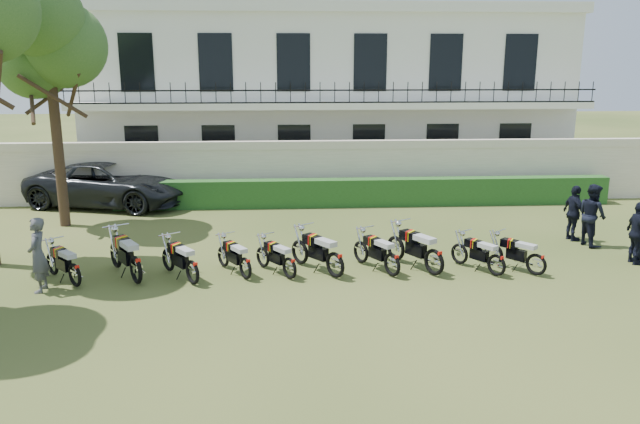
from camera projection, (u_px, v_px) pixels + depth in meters
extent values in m
plane|color=#37481C|center=(363.00, 270.00, 15.77)|extent=(100.00, 100.00, 0.00)
cube|color=silver|center=(336.00, 175.00, 23.30)|extent=(30.00, 0.30, 2.00)
cube|color=silver|center=(336.00, 145.00, 23.03)|extent=(30.00, 0.35, 0.30)
cube|color=#214017|center=(365.00, 192.00, 22.70)|extent=(18.00, 0.60, 1.00)
cube|color=white|center=(325.00, 98.00, 28.53)|extent=(20.00, 8.00, 7.00)
cube|color=white|center=(325.00, 14.00, 27.66)|extent=(20.40, 8.40, 0.40)
cube|color=white|center=(333.00, 105.00, 23.97)|extent=(20.00, 1.40, 0.25)
cube|color=black|center=(335.00, 90.00, 23.20)|extent=(20.00, 0.05, 0.05)
cube|color=black|center=(335.00, 102.00, 23.30)|extent=(20.00, 0.05, 0.05)
cube|color=black|center=(143.00, 153.00, 24.67)|extent=(1.30, 0.12, 2.20)
cube|color=black|center=(137.00, 63.00, 23.84)|extent=(1.30, 0.12, 2.20)
cube|color=black|center=(219.00, 153.00, 24.85)|extent=(1.30, 0.12, 2.20)
cube|color=black|center=(216.00, 63.00, 24.02)|extent=(1.30, 0.12, 2.20)
cube|color=black|center=(294.00, 152.00, 25.03)|extent=(1.30, 0.12, 2.20)
cube|color=black|center=(293.00, 63.00, 24.20)|extent=(1.30, 0.12, 2.20)
cube|color=black|center=(368.00, 151.00, 25.21)|extent=(1.30, 0.12, 2.20)
cube|color=black|center=(370.00, 63.00, 24.38)|extent=(1.30, 0.12, 2.20)
cube|color=black|center=(442.00, 151.00, 25.39)|extent=(1.30, 0.12, 2.20)
cube|color=black|center=(446.00, 63.00, 24.56)|extent=(1.30, 0.12, 2.20)
cube|color=black|center=(514.00, 150.00, 25.57)|extent=(1.30, 0.12, 2.20)
cube|color=black|center=(520.00, 63.00, 24.74)|extent=(1.30, 0.12, 2.20)
cylinder|color=#473323|center=(58.00, 144.00, 19.46)|extent=(0.32, 0.32, 5.25)
sphere|color=#325923|center=(64.00, 45.00, 18.98)|extent=(2.60, 2.60, 2.60)
sphere|color=#325923|center=(33.00, 63.00, 19.14)|extent=(2.20, 2.20, 2.20)
sphere|color=#325923|center=(42.00, 18.00, 18.10)|extent=(2.40, 2.40, 2.40)
sphere|color=#325923|center=(43.00, 1.00, 18.46)|extent=(2.00, 2.00, 2.00)
torus|color=black|center=(87.00, 282.00, 14.10)|extent=(0.45, 0.48, 0.57)
torus|color=black|center=(64.00, 270.00, 14.91)|extent=(0.45, 0.48, 0.57)
cube|color=black|center=(75.00, 271.00, 14.44)|extent=(0.47, 0.49, 0.28)
cube|color=black|center=(70.00, 259.00, 14.52)|extent=(0.46, 0.47, 0.21)
cube|color=red|center=(70.00, 258.00, 14.52)|extent=(0.18, 0.26, 0.21)
cube|color=yellow|center=(71.00, 259.00, 14.49)|extent=(0.16, 0.24, 0.21)
cube|color=#AFAFAF|center=(79.00, 261.00, 14.20)|extent=(0.51, 0.53, 0.11)
cylinder|color=silver|center=(63.00, 245.00, 14.66)|extent=(0.43, 0.40, 0.03)
torus|color=black|center=(147.00, 280.00, 14.11)|extent=(0.45, 0.63, 0.68)
torus|color=black|center=(126.00, 263.00, 15.25)|extent=(0.45, 0.63, 0.68)
cube|color=black|center=(136.00, 265.00, 14.60)|extent=(0.50, 0.63, 0.33)
cube|color=black|center=(132.00, 250.00, 14.73)|extent=(0.51, 0.58, 0.25)
cube|color=red|center=(132.00, 250.00, 14.73)|extent=(0.25, 0.29, 0.26)
cube|color=yellow|center=(133.00, 250.00, 14.68)|extent=(0.23, 0.27, 0.26)
cube|color=#AFAFAF|center=(140.00, 254.00, 14.28)|extent=(0.55, 0.66, 0.13)
cylinder|color=silver|center=(126.00, 233.00, 14.93)|extent=(0.58, 0.39, 0.03)
torus|color=black|center=(206.00, 280.00, 14.19)|extent=(0.42, 0.53, 0.59)
torus|color=black|center=(180.00, 267.00, 15.13)|extent=(0.42, 0.53, 0.59)
cube|color=black|center=(193.00, 268.00, 14.59)|extent=(0.45, 0.53, 0.29)
cube|color=black|center=(188.00, 255.00, 14.70)|extent=(0.46, 0.50, 0.21)
cube|color=red|center=(188.00, 255.00, 14.69)|extent=(0.21, 0.26, 0.22)
cube|color=yellow|center=(189.00, 255.00, 14.65)|extent=(0.19, 0.24, 0.22)
cube|color=#AFAFAF|center=(198.00, 259.00, 14.33)|extent=(0.50, 0.57, 0.12)
cylinder|color=silver|center=(181.00, 241.00, 14.86)|extent=(0.49, 0.36, 0.03)
torus|color=black|center=(258.00, 276.00, 14.57)|extent=(0.36, 0.50, 0.54)
torus|color=black|center=(234.00, 263.00, 15.48)|extent=(0.36, 0.50, 0.54)
cube|color=black|center=(246.00, 264.00, 14.96)|extent=(0.40, 0.50, 0.27)
cube|color=black|center=(242.00, 253.00, 15.06)|extent=(0.41, 0.46, 0.20)
cube|color=red|center=(242.00, 252.00, 15.06)|extent=(0.20, 0.23, 0.20)
cube|color=yellow|center=(243.00, 253.00, 15.02)|extent=(0.18, 0.22, 0.20)
cube|color=#AFAFAF|center=(251.00, 256.00, 14.71)|extent=(0.44, 0.53, 0.11)
cylinder|color=silver|center=(236.00, 240.00, 15.23)|extent=(0.47, 0.31, 0.03)
torus|color=black|center=(304.00, 275.00, 14.61)|extent=(0.38, 0.48, 0.54)
torus|color=black|center=(276.00, 263.00, 15.47)|extent=(0.38, 0.48, 0.54)
cube|color=black|center=(291.00, 264.00, 14.98)|extent=(0.41, 0.49, 0.26)
cube|color=black|center=(285.00, 253.00, 15.07)|extent=(0.42, 0.46, 0.19)
cube|color=red|center=(285.00, 253.00, 15.07)|extent=(0.19, 0.24, 0.20)
cube|color=yellow|center=(287.00, 253.00, 15.03)|extent=(0.17, 0.22, 0.20)
cube|color=#AFAFAF|center=(296.00, 256.00, 14.73)|extent=(0.45, 0.52, 0.11)
cylinder|color=silver|center=(279.00, 240.00, 15.22)|extent=(0.45, 0.33, 0.03)
torus|color=black|center=(354.00, 273.00, 14.59)|extent=(0.46, 0.57, 0.64)
torus|color=black|center=(317.00, 259.00, 15.61)|extent=(0.46, 0.57, 0.64)
cube|color=black|center=(337.00, 260.00, 15.03)|extent=(0.50, 0.58, 0.32)
cube|color=black|center=(330.00, 247.00, 15.14)|extent=(0.50, 0.54, 0.23)
cube|color=red|center=(330.00, 246.00, 15.14)|extent=(0.23, 0.28, 0.24)
cube|color=yellow|center=(332.00, 247.00, 15.09)|extent=(0.20, 0.27, 0.24)
cube|color=#AFAFAF|center=(345.00, 250.00, 14.74)|extent=(0.55, 0.62, 0.13)
cylinder|color=silver|center=(321.00, 231.00, 15.31)|extent=(0.53, 0.40, 0.03)
torus|color=black|center=(409.00, 273.00, 14.71)|extent=(0.37, 0.55, 0.59)
torus|color=black|center=(376.00, 259.00, 15.72)|extent=(0.37, 0.55, 0.59)
cube|color=black|center=(394.00, 261.00, 15.14)|extent=(0.42, 0.55, 0.29)
cube|color=black|center=(388.00, 248.00, 15.26)|extent=(0.43, 0.50, 0.21)
cube|color=red|center=(388.00, 248.00, 15.26)|extent=(0.23, 0.25, 0.22)
cube|color=yellow|center=(389.00, 248.00, 15.21)|extent=(0.20, 0.23, 0.22)
cube|color=#AFAFAF|center=(401.00, 251.00, 14.86)|extent=(0.47, 0.57, 0.12)
cylinder|color=silver|center=(380.00, 234.00, 15.44)|extent=(0.51, 0.32, 0.03)
torus|color=black|center=(455.00, 271.00, 14.71)|extent=(0.43, 0.62, 0.67)
torus|color=black|center=(414.00, 256.00, 15.85)|extent=(0.43, 0.62, 0.67)
cube|color=black|center=(436.00, 257.00, 15.19)|extent=(0.48, 0.62, 0.33)
cube|color=black|center=(429.00, 243.00, 15.33)|extent=(0.50, 0.57, 0.24)
cube|color=red|center=(429.00, 243.00, 15.32)|extent=(0.25, 0.28, 0.25)
cube|color=yellow|center=(431.00, 244.00, 15.27)|extent=(0.23, 0.26, 0.25)
cube|color=#AFAFAF|center=(445.00, 247.00, 14.88)|extent=(0.53, 0.65, 0.13)
cylinder|color=silver|center=(420.00, 228.00, 15.53)|extent=(0.58, 0.36, 0.03)
torus|color=black|center=(517.00, 272.00, 14.79)|extent=(0.37, 0.50, 0.55)
torus|color=black|center=(477.00, 260.00, 15.70)|extent=(0.37, 0.50, 0.55)
cube|color=black|center=(498.00, 261.00, 15.18)|extent=(0.41, 0.50, 0.27)
cube|color=black|center=(492.00, 250.00, 15.28)|extent=(0.42, 0.47, 0.20)
cube|color=red|center=(492.00, 250.00, 15.28)|extent=(0.20, 0.24, 0.21)
cube|color=yellow|center=(494.00, 250.00, 15.24)|extent=(0.18, 0.22, 0.21)
cube|color=#AFAFAF|center=(507.00, 253.00, 14.93)|extent=(0.45, 0.53, 0.11)
cylinder|color=silver|center=(483.00, 237.00, 15.44)|extent=(0.46, 0.32, 0.03)
torus|color=black|center=(559.00, 271.00, 14.88)|extent=(0.42, 0.47, 0.55)
torus|color=black|center=(514.00, 260.00, 15.70)|extent=(0.42, 0.47, 0.55)
cube|color=black|center=(538.00, 261.00, 15.22)|extent=(0.45, 0.48, 0.27)
cube|color=black|center=(531.00, 249.00, 15.31)|extent=(0.44, 0.46, 0.20)
cube|color=red|center=(531.00, 249.00, 15.31)|extent=(0.18, 0.25, 0.21)
cube|color=yellow|center=(533.00, 249.00, 15.27)|extent=(0.16, 0.23, 0.21)
cube|color=#AFAFAF|center=(549.00, 252.00, 14.99)|extent=(0.49, 0.52, 0.11)
cylinder|color=silver|center=(521.00, 236.00, 15.45)|extent=(0.43, 0.37, 0.03)
imported|color=black|center=(110.00, 184.00, 22.64)|extent=(6.33, 4.15, 1.62)
imported|color=#515156|center=(38.00, 255.00, 14.14)|extent=(0.45, 0.65, 1.74)
imported|color=black|center=(638.00, 233.00, 16.10)|extent=(0.45, 0.99, 1.65)
imported|color=black|center=(592.00, 215.00, 17.72)|extent=(0.82, 0.98, 1.79)
imported|color=black|center=(574.00, 213.00, 18.24)|extent=(0.53, 1.01, 1.64)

